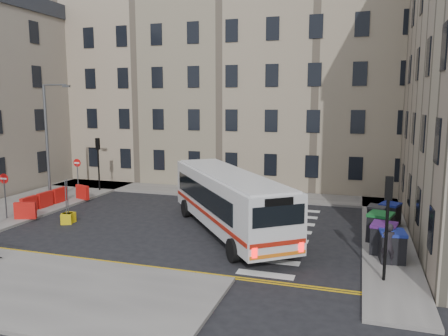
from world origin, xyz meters
The scene contains 20 objects.
ground centered at (0.00, 0.00, 0.00)m, with size 120.00×120.00×0.00m, color black.
pavement_north centered at (-6.00, 8.60, 0.07)m, with size 36.00×3.20×0.15m, color slate.
pavement_east centered at (9.00, 4.00, 0.07)m, with size 2.40×26.00×0.15m, color slate.
pavement_west centered at (-14.00, 1.00, 0.07)m, with size 6.00×22.00×0.15m, color slate.
terrace_north centered at (-7.00, 15.50, 8.62)m, with size 38.30×10.80×17.20m.
traffic_light_east centered at (8.60, -5.50, 2.87)m, with size 0.28×0.22×4.10m.
traffic_light_nw centered at (-12.00, 6.50, 2.87)m, with size 0.28×0.22×4.10m.
streetlamp centered at (-13.00, 2.00, 4.34)m, with size 0.50×0.22×8.14m.
no_entry_north centered at (-12.50, 4.50, 2.08)m, with size 0.60×0.08×3.00m.
no_entry_south centered at (-12.50, -2.50, 2.08)m, with size 0.60×0.08×3.00m.
roadworks_barriers centered at (-11.84, 0.50, 0.65)m, with size 1.66×6.26×1.00m.
bus centered at (0.86, -0.87, 1.86)m, with size 9.29×11.05×3.22m.
wheelie_bin_a centered at (9.01, -3.17, 0.83)m, with size 1.17×1.31×1.34m.
wheelie_bin_b centered at (8.71, -2.20, 0.85)m, with size 1.30×1.43×1.38m.
wheelie_bin_c centered at (8.63, -0.39, 0.87)m, with size 1.43×1.54×1.42m.
wheelie_bin_d centered at (8.55, 2.20, 0.75)m, with size 1.14×1.25×1.20m.
wheelie_bin_e centered at (9.26, 2.79, 0.78)m, with size 1.34×1.42×1.25m.
pedestrian centered at (8.81, -3.72, 1.06)m, with size 0.66×0.43×1.81m, color black.
bollard_yellow centered at (-8.67, -1.79, 0.30)m, with size 0.60×0.60×0.60m, color yellow.
bollard_chevron centered at (-8.63, -2.00, 0.30)m, with size 0.60×0.60×0.60m, color gold.
Camera 1 is at (7.49, -22.80, 7.03)m, focal length 35.00 mm.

